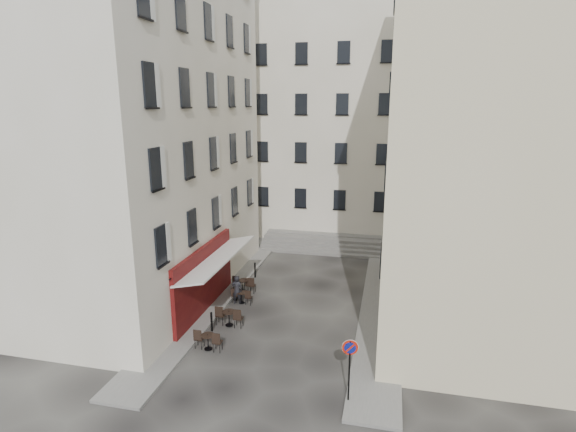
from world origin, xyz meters
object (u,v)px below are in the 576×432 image
(bistro_table_b, at_px, (229,317))
(pedestrian, at_px, (237,290))
(no_parking_sign, at_px, (350,359))
(bistro_table_a, at_px, (208,340))

(bistro_table_b, xyz_separation_m, pedestrian, (-0.49, 2.51, 0.30))
(bistro_table_b, relative_size, pedestrian, 0.87)
(no_parking_sign, height_order, pedestrian, no_parking_sign)
(no_parking_sign, bearing_deg, bistro_table_a, 150.09)
(bistro_table_b, bearing_deg, pedestrian, 100.94)
(no_parking_sign, height_order, bistro_table_b, no_parking_sign)
(bistro_table_a, distance_m, bistro_table_b, 2.27)
(no_parking_sign, distance_m, bistro_table_a, 6.86)
(bistro_table_a, bearing_deg, bistro_table_b, 86.48)
(no_parking_sign, xyz_separation_m, bistro_table_a, (-6.34, 2.26, -1.32))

